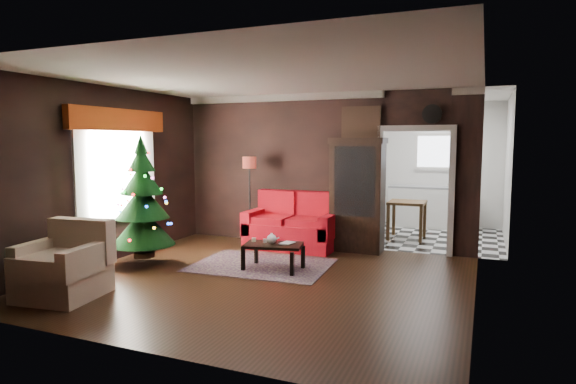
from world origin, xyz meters
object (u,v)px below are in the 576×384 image
at_px(floor_lamp, 250,200).
at_px(kitchen_table, 407,220).
at_px(curio_cabinet, 357,197).
at_px(teapot, 272,239).
at_px(armchair, 62,261).
at_px(coffee_table, 273,256).
at_px(christmas_tree, 142,198).
at_px(wall_clock, 432,114).
at_px(loveseat, 292,221).

distance_m(floor_lamp, kitchen_table, 3.15).
xyz_separation_m(curio_cabinet, teapot, (-0.87, -1.73, -0.47)).
height_order(armchair, kitchen_table, armchair).
bearing_deg(coffee_table, curio_cabinet, 63.83).
bearing_deg(christmas_tree, coffee_table, 14.22).
height_order(christmas_tree, wall_clock, wall_clock).
relative_size(christmas_tree, armchair, 1.97).
xyz_separation_m(curio_cabinet, kitchen_table, (0.65, 1.43, -0.57)).
distance_m(curio_cabinet, teapot, 1.99).
distance_m(christmas_tree, teapot, 2.11).
bearing_deg(floor_lamp, coffee_table, -52.58).
bearing_deg(armchair, floor_lamp, 71.46).
bearing_deg(kitchen_table, loveseat, -137.49).
distance_m(loveseat, kitchen_table, 2.45).
distance_m(floor_lamp, teapot, 1.94).
xyz_separation_m(armchair, teapot, (1.87, 2.15, 0.02)).
distance_m(loveseat, christmas_tree, 2.68).
bearing_deg(armchair, coffee_table, 41.37).
relative_size(coffee_table, teapot, 5.16).
height_order(christmas_tree, armchair, christmas_tree).
xyz_separation_m(coffee_table, teapot, (-0.02, -0.01, 0.27)).
bearing_deg(loveseat, christmas_tree, -130.07).
distance_m(armchair, teapot, 2.85).
bearing_deg(wall_clock, floor_lamp, -173.33).
bearing_deg(teapot, loveseat, 100.57).
bearing_deg(teapot, kitchen_table, 64.29).
bearing_deg(armchair, wall_clock, 38.46).
height_order(loveseat, curio_cabinet, curio_cabinet).
bearing_deg(christmas_tree, armchair, -86.53).
xyz_separation_m(christmas_tree, coffee_table, (1.99, 0.50, -0.85)).
relative_size(christmas_tree, wall_clock, 5.80).
bearing_deg(armchair, loveseat, 59.15).
bearing_deg(armchair, kitchen_table, 50.06).
height_order(floor_lamp, armchair, floor_lamp).
height_order(curio_cabinet, kitchen_table, curio_cabinet).
height_order(teapot, kitchen_table, kitchen_table).
relative_size(armchair, coffee_table, 1.10).
relative_size(curio_cabinet, armchair, 2.01).
distance_m(christmas_tree, coffee_table, 2.22).
bearing_deg(christmas_tree, wall_clock, 30.78).
height_order(curio_cabinet, coffee_table, curio_cabinet).
bearing_deg(floor_lamp, curio_cabinet, 5.55).
relative_size(floor_lamp, wall_clock, 5.09).
distance_m(armchair, kitchen_table, 6.30).
relative_size(loveseat, curio_cabinet, 0.89).
height_order(coffee_table, kitchen_table, kitchen_table).
relative_size(loveseat, christmas_tree, 0.92).
bearing_deg(kitchen_table, teapot, -115.71).
relative_size(armchair, teapot, 5.67).
xyz_separation_m(coffee_table, wall_clock, (2.05, 1.90, 2.18)).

